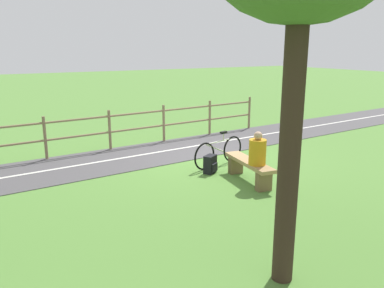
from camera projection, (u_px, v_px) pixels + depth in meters
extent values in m
plane|color=#548438|center=(209.00, 158.00, 10.58)|extent=(80.00, 80.00, 0.00)
cube|color=#4C494C|center=(49.00, 171.00, 9.51)|extent=(4.29, 36.08, 0.02)
cube|color=silver|center=(49.00, 170.00, 9.51)|extent=(1.81, 31.96, 0.00)
cube|color=#A88456|center=(249.00, 162.00, 8.67)|extent=(1.70, 0.61, 0.08)
cube|color=brown|center=(264.00, 181.00, 8.17)|extent=(0.21, 0.35, 0.41)
cube|color=brown|center=(236.00, 165.00, 9.29)|extent=(0.21, 0.35, 0.41)
cylinder|color=orange|center=(257.00, 152.00, 8.29)|extent=(0.42, 0.42, 0.55)
sphere|color=tan|center=(258.00, 136.00, 8.21)|extent=(0.19, 0.19, 0.19)
torus|color=black|center=(205.00, 156.00, 9.52)|extent=(0.20, 0.68, 0.69)
torus|color=black|center=(232.00, 149.00, 10.22)|extent=(0.20, 0.68, 0.69)
cylinder|color=silver|center=(219.00, 141.00, 9.80)|extent=(0.23, 0.88, 0.04)
cylinder|color=silver|center=(215.00, 148.00, 9.73)|extent=(0.18, 0.64, 0.32)
cylinder|color=silver|center=(223.00, 137.00, 9.88)|extent=(0.03, 0.03, 0.20)
cube|color=black|center=(224.00, 132.00, 9.86)|extent=(0.12, 0.21, 0.05)
cube|color=black|center=(210.00, 164.00, 9.32)|extent=(0.34, 0.39, 0.44)
cube|color=black|center=(215.00, 167.00, 9.27)|extent=(0.15, 0.22, 0.20)
cylinder|color=#847051|center=(249.00, 113.00, 14.35)|extent=(0.08, 0.08, 1.18)
cylinder|color=#847051|center=(210.00, 118.00, 13.35)|extent=(0.08, 0.08, 1.18)
cylinder|color=#847051|center=(164.00, 123.00, 12.35)|extent=(0.08, 0.08, 1.18)
cylinder|color=#847051|center=(110.00, 130.00, 11.34)|extent=(0.08, 0.08, 1.18)
cylinder|color=#847051|center=(45.00, 138.00, 10.34)|extent=(0.08, 0.08, 1.18)
cylinder|color=#847051|center=(78.00, 119.00, 10.74)|extent=(0.90, 12.79, 0.06)
cylinder|color=#847051|center=(79.00, 136.00, 10.86)|extent=(0.90, 12.79, 0.06)
cylinder|color=#38281E|center=(291.00, 136.00, 4.63)|extent=(0.27, 0.27, 3.83)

